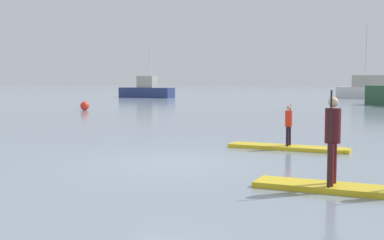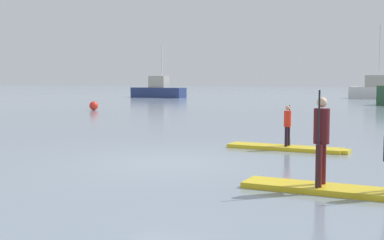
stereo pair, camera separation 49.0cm
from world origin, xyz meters
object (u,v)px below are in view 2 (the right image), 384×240
paddler_child_solo (288,123)px  paddler_adult (321,135)px  mooring_buoy_near (94,106)px  fishing_boat_green_midground (158,90)px  paddleboard_far (339,190)px  paddleboard_near (287,148)px

paddler_child_solo → paddler_adult: paddler_adult is taller
paddler_child_solo → mooring_buoy_near: paddler_child_solo is taller
fishing_boat_green_midground → mooring_buoy_near: fishing_boat_green_midground is taller
paddler_adult → mooring_buoy_near: bearing=132.9°
fishing_boat_green_midground → paddleboard_far: bearing=-59.2°
paddleboard_near → paddler_adult: size_ratio=2.03×
paddleboard_near → paddleboard_far: (2.02, -4.99, 0.00)m
paddleboard_near → paddler_adult: 5.35m
paddler_child_solo → fishing_boat_green_midground: size_ratio=0.18×
paddleboard_far → paddler_child_solo: bearing=111.9°
paddler_child_solo → fishing_boat_green_midground: 40.39m
mooring_buoy_near → paddler_child_solo: bearing=-40.9°
paddleboard_near → paddler_child_solo: paddler_child_solo is taller
paddler_adult → paddleboard_far: bearing=-1.9°
paddleboard_near → fishing_boat_green_midground: bearing=122.0°
paddleboard_near → mooring_buoy_near: bearing=139.0°
paddleboard_near → mooring_buoy_near: (-15.16, 13.16, 0.22)m
paddler_adult → paddleboard_near: bearing=109.0°
fishing_boat_green_midground → mooring_buoy_near: 22.01m
paddler_child_solo → paddler_adult: (1.71, -4.99, 0.25)m
paddler_adult → fishing_boat_green_midground: fishing_boat_green_midground is taller
paddleboard_near → fishing_boat_green_midground: 40.40m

